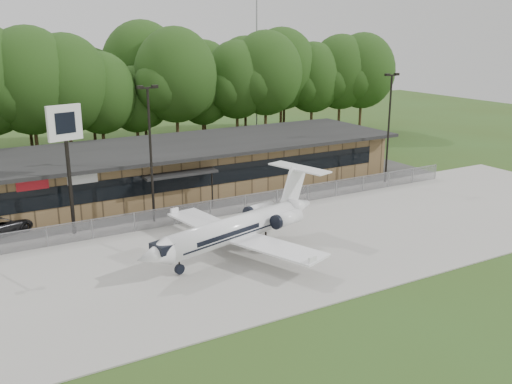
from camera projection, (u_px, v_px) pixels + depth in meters
ground at (343, 292)px, 31.70m from camera, size 160.00×160.00×0.00m
apron at (269, 245)px, 38.37m from camera, size 64.00×18.00×0.08m
parking_lot at (198, 202)px, 47.96m from camera, size 50.00×9.00×0.06m
terminal at (177, 167)px, 51.07m from camera, size 41.00×11.65×4.30m
fence at (222, 208)px, 44.00m from camera, size 46.00×0.04×1.52m
treeline at (115, 89)px, 64.68m from camera, size 72.00×12.00×15.00m
radio_mast at (257, 41)px, 78.81m from camera, size 0.20×0.20×25.00m
light_pole_mid at (150, 144)px, 41.43m from camera, size 1.55×0.30×10.23m
light_pole_right at (389, 120)px, 52.42m from camera, size 1.55×0.30×10.23m
business_jet at (239, 228)px, 36.52m from camera, size 14.54×13.06×4.93m
pole_sign at (66, 137)px, 38.60m from camera, size 2.40×0.85×9.19m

